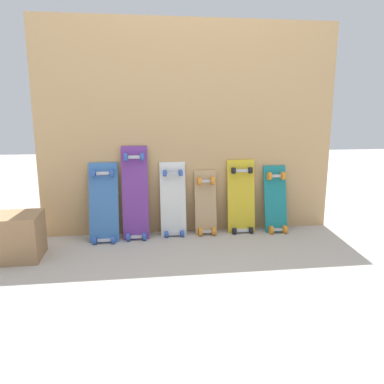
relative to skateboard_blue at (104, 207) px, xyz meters
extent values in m
plane|color=#B2AAA0|center=(0.70, 0.07, -0.27)|extent=(12.00, 12.00, 0.00)
cube|color=tan|center=(0.70, 0.14, 0.59)|extent=(2.42, 0.04, 1.71)
cube|color=#386BAD|center=(0.00, 0.01, 0.00)|extent=(0.23, 0.23, 0.67)
cube|color=#B7B7BF|center=(0.00, -0.10, -0.24)|extent=(0.10, 0.04, 0.03)
cube|color=#B7B7BF|center=(0.00, 0.06, 0.25)|extent=(0.10, 0.04, 0.03)
cylinder|color=#3359B2|center=(-0.07, -0.11, -0.24)|extent=(0.03, 0.06, 0.06)
cylinder|color=#3359B2|center=(0.07, -0.11, -0.24)|extent=(0.03, 0.06, 0.06)
cylinder|color=#3359B2|center=(-0.07, 0.05, 0.26)|extent=(0.03, 0.06, 0.06)
cylinder|color=#3359B2|center=(0.07, 0.05, 0.26)|extent=(0.03, 0.06, 0.06)
cube|color=#6B338C|center=(0.25, 0.03, 0.06)|extent=(0.21, 0.18, 0.80)
cube|color=#B7B7BF|center=(0.25, -0.06, -0.24)|extent=(0.09, 0.04, 0.03)
cube|color=#B7B7BF|center=(0.25, 0.07, 0.38)|extent=(0.09, 0.04, 0.03)
cylinder|color=#3359B2|center=(0.18, -0.07, -0.24)|extent=(0.03, 0.06, 0.06)
cylinder|color=#3359B2|center=(0.31, -0.07, -0.24)|extent=(0.03, 0.06, 0.06)
cylinder|color=#3359B2|center=(0.18, 0.05, 0.38)|extent=(0.03, 0.06, 0.06)
cylinder|color=#3359B2|center=(0.31, 0.05, 0.38)|extent=(0.03, 0.06, 0.06)
cube|color=silver|center=(0.55, 0.06, 0.00)|extent=(0.21, 0.13, 0.67)
cube|color=#B7B7BF|center=(0.55, -0.01, -0.24)|extent=(0.09, 0.04, 0.03)
cube|color=#B7B7BF|center=(0.55, 0.07, 0.24)|extent=(0.09, 0.04, 0.03)
cylinder|color=#3359B2|center=(0.49, -0.02, -0.24)|extent=(0.03, 0.05, 0.05)
cylinder|color=#3359B2|center=(0.62, -0.02, -0.24)|extent=(0.03, 0.05, 0.05)
cylinder|color=#3359B2|center=(0.49, 0.06, 0.25)|extent=(0.03, 0.05, 0.05)
cylinder|color=#3359B2|center=(0.62, 0.06, 0.25)|extent=(0.03, 0.05, 0.05)
cube|color=tan|center=(0.82, 0.06, -0.04)|extent=(0.18, 0.13, 0.59)
cube|color=#B7B7BF|center=(0.82, -0.01, -0.24)|extent=(0.08, 0.04, 0.03)
cube|color=#B7B7BF|center=(0.82, 0.07, 0.17)|extent=(0.08, 0.04, 0.03)
cylinder|color=orange|center=(0.77, -0.02, -0.24)|extent=(0.03, 0.07, 0.07)
cylinder|color=orange|center=(0.88, -0.02, -0.24)|extent=(0.03, 0.07, 0.07)
cylinder|color=orange|center=(0.77, 0.05, 0.17)|extent=(0.03, 0.07, 0.07)
cylinder|color=orange|center=(0.88, 0.05, 0.17)|extent=(0.03, 0.07, 0.07)
cube|color=gold|center=(1.13, 0.06, 0.00)|extent=(0.23, 0.12, 0.68)
cube|color=#B7B7BF|center=(1.13, 0.00, -0.24)|extent=(0.10, 0.04, 0.03)
cube|color=#B7B7BF|center=(1.13, 0.08, 0.25)|extent=(0.10, 0.04, 0.03)
cylinder|color=black|center=(1.05, -0.02, -0.24)|extent=(0.03, 0.05, 0.05)
cylinder|color=black|center=(1.20, -0.02, -0.24)|extent=(0.03, 0.05, 0.05)
cylinder|color=black|center=(1.05, 0.06, 0.25)|extent=(0.03, 0.05, 0.05)
cylinder|color=black|center=(1.20, 0.06, 0.25)|extent=(0.03, 0.05, 0.05)
cube|color=#197A7F|center=(1.42, 0.04, -0.03)|extent=(0.19, 0.16, 0.62)
cube|color=#B7B7BF|center=(1.42, -0.04, -0.24)|extent=(0.09, 0.04, 0.03)
cube|color=#B7B7BF|center=(1.42, 0.07, 0.20)|extent=(0.09, 0.04, 0.03)
cylinder|color=orange|center=(1.36, -0.05, -0.24)|extent=(0.03, 0.07, 0.07)
cylinder|color=orange|center=(1.48, -0.05, -0.24)|extent=(0.03, 0.07, 0.07)
cylinder|color=orange|center=(1.36, 0.05, 0.20)|extent=(0.03, 0.07, 0.07)
cylinder|color=orange|center=(1.48, 0.05, 0.20)|extent=(0.03, 0.07, 0.07)
cube|color=#99724C|center=(-0.56, -0.32, -0.11)|extent=(0.32, 0.32, 0.31)
camera|label=1|loc=(0.29, -2.98, 0.76)|focal=35.82mm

